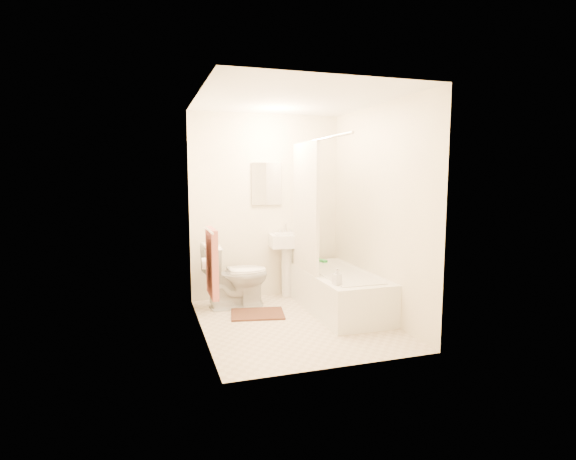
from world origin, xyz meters
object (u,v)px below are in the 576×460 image
object	(u,v)px
bath_mat	(257,314)
soap_bottle	(337,277)
sink	(287,262)
bathtub	(337,291)
toilet	(236,275)

from	to	relation	value
bath_mat	soap_bottle	size ratio (longest dim) A/B	3.44
sink	bath_mat	xyz separation A→B (m)	(-0.57, -0.66, -0.45)
bathtub	sink	bearing A→B (deg)	117.08
sink	soap_bottle	world-z (taller)	sink
sink	bathtub	world-z (taller)	sink
soap_bottle	sink	bearing A→B (deg)	95.31
toilet	bath_mat	size ratio (longest dim) A/B	1.32
toilet	soap_bottle	world-z (taller)	toilet
bath_mat	soap_bottle	bearing A→B (deg)	-44.02
toilet	sink	distance (m)	0.79
toilet	bath_mat	world-z (taller)	toilet
bathtub	soap_bottle	bearing A→B (deg)	-114.68
toilet	bathtub	distance (m)	1.25
soap_bottle	toilet	bearing A→B (deg)	128.90
bath_mat	bathtub	bearing A→B (deg)	-5.92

